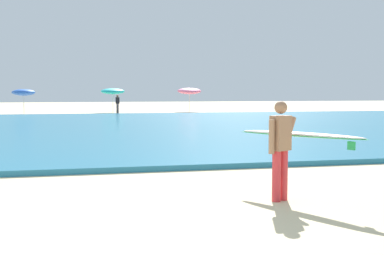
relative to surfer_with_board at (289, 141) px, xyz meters
The scene contains 7 objects.
ground_plane 4.01m from the surfer_with_board, 162.01° to the right, with size 160.00×160.00×0.00m, color beige.
sea 17.81m from the surfer_with_board, 101.96° to the left, with size 120.00×28.00×0.14m, color teal.
surfer_with_board is the anchor object (origin of this frame).
beach_umbrella_1 36.31m from the surfer_with_board, 103.21° to the left, with size 1.89×1.90×2.07m.
beach_umbrella_2 36.71m from the surfer_with_board, 91.27° to the left, with size 2.11×2.13×2.20m.
beach_umbrella_3 37.29m from the surfer_with_board, 80.37° to the left, with size 2.21×2.25×2.26m.
beachgoer_near_row_left 34.02m from the surfer_with_board, 90.99° to the left, with size 0.32×0.20×1.58m.
Camera 1 is at (0.16, -6.79, 1.90)m, focal length 46.03 mm.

